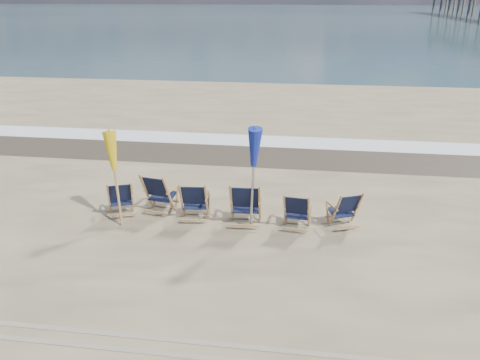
{
  "coord_description": "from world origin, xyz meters",
  "views": [
    {
      "loc": [
        1.38,
        -7.68,
        4.87
      ],
      "look_at": [
        0.0,
        2.2,
        0.9
      ],
      "focal_mm": 35.0,
      "sensor_mm": 36.0,
      "label": 1
    }
  ],
  "objects_px": {
    "beach_chair_0": "(132,198)",
    "beach_chair_3": "(259,205)",
    "beach_chair_5": "(357,209)",
    "beach_chair_2": "(206,202)",
    "umbrella_yellow": "(114,157)",
    "beach_chair_1": "(168,195)",
    "beach_chair_4": "(309,213)",
    "umbrella_blue": "(253,150)"
  },
  "relations": [
    {
      "from": "beach_chair_2",
      "to": "beach_chair_0",
      "type": "bearing_deg",
      "value": -8.29
    },
    {
      "from": "beach_chair_4",
      "to": "umbrella_yellow",
      "type": "relative_size",
      "value": 0.44
    },
    {
      "from": "beach_chair_4",
      "to": "umbrella_blue",
      "type": "relative_size",
      "value": 0.39
    },
    {
      "from": "beach_chair_0",
      "to": "beach_chair_5",
      "type": "xyz_separation_m",
      "value": [
        5.13,
        0.1,
        -0.0
      ]
    },
    {
      "from": "beach_chair_1",
      "to": "beach_chair_0",
      "type": "bearing_deg",
      "value": 18.33
    },
    {
      "from": "beach_chair_0",
      "to": "beach_chair_2",
      "type": "height_order",
      "value": "beach_chair_2"
    },
    {
      "from": "beach_chair_4",
      "to": "umbrella_blue",
      "type": "distance_m",
      "value": 1.86
    },
    {
      "from": "beach_chair_4",
      "to": "beach_chair_5",
      "type": "xyz_separation_m",
      "value": [
        1.06,
        0.37,
        -0.0
      ]
    },
    {
      "from": "beach_chair_2",
      "to": "umbrella_yellow",
      "type": "height_order",
      "value": "umbrella_yellow"
    },
    {
      "from": "beach_chair_0",
      "to": "beach_chair_5",
      "type": "relative_size",
      "value": 1.0
    },
    {
      "from": "beach_chair_3",
      "to": "umbrella_blue",
      "type": "height_order",
      "value": "umbrella_blue"
    },
    {
      "from": "beach_chair_5",
      "to": "beach_chair_0",
      "type": "bearing_deg",
      "value": -22.99
    },
    {
      "from": "umbrella_blue",
      "to": "umbrella_yellow",
      "type": "bearing_deg",
      "value": -179.48
    },
    {
      "from": "beach_chair_0",
      "to": "umbrella_yellow",
      "type": "distance_m",
      "value": 1.22
    },
    {
      "from": "beach_chair_5",
      "to": "beach_chair_4",
      "type": "bearing_deg",
      "value": -4.98
    },
    {
      "from": "beach_chair_1",
      "to": "beach_chair_4",
      "type": "bearing_deg",
      "value": -175.77
    },
    {
      "from": "beach_chair_3",
      "to": "beach_chair_1",
      "type": "bearing_deg",
      "value": -11.04
    },
    {
      "from": "beach_chair_0",
      "to": "beach_chair_4",
      "type": "distance_m",
      "value": 4.08
    },
    {
      "from": "beach_chair_1",
      "to": "umbrella_blue",
      "type": "relative_size",
      "value": 0.44
    },
    {
      "from": "beach_chair_0",
      "to": "beach_chair_3",
      "type": "xyz_separation_m",
      "value": [
        3.0,
        -0.22,
        0.09
      ]
    },
    {
      "from": "beach_chair_5",
      "to": "umbrella_blue",
      "type": "distance_m",
      "value": 2.72
    },
    {
      "from": "beach_chair_3",
      "to": "beach_chair_5",
      "type": "xyz_separation_m",
      "value": [
        2.14,
        0.31,
        -0.09
      ]
    },
    {
      "from": "beach_chair_1",
      "to": "beach_chair_2",
      "type": "distance_m",
      "value": 0.96
    },
    {
      "from": "beach_chair_0",
      "to": "beach_chair_3",
      "type": "relative_size",
      "value": 0.84
    },
    {
      "from": "beach_chair_0",
      "to": "beach_chair_2",
      "type": "bearing_deg",
      "value": 155.31
    },
    {
      "from": "beach_chair_1",
      "to": "umbrella_yellow",
      "type": "relative_size",
      "value": 0.5
    },
    {
      "from": "beach_chair_1",
      "to": "beach_chair_4",
      "type": "relative_size",
      "value": 1.13
    },
    {
      "from": "beach_chair_2",
      "to": "umbrella_blue",
      "type": "bearing_deg",
      "value": 159.87
    },
    {
      "from": "beach_chair_1",
      "to": "umbrella_blue",
      "type": "height_order",
      "value": "umbrella_blue"
    },
    {
      "from": "beach_chair_0",
      "to": "umbrella_blue",
      "type": "height_order",
      "value": "umbrella_blue"
    },
    {
      "from": "beach_chair_0",
      "to": "umbrella_blue",
      "type": "relative_size",
      "value": 0.39
    },
    {
      "from": "beach_chair_3",
      "to": "beach_chair_5",
      "type": "bearing_deg",
      "value": -174.24
    },
    {
      "from": "beach_chair_0",
      "to": "umbrella_yellow",
      "type": "bearing_deg",
      "value": 44.83
    },
    {
      "from": "umbrella_yellow",
      "to": "beach_chair_3",
      "type": "bearing_deg",
      "value": 3.39
    },
    {
      "from": "beach_chair_2",
      "to": "beach_chair_5",
      "type": "relative_size",
      "value": 1.08
    },
    {
      "from": "umbrella_blue",
      "to": "beach_chair_0",
      "type": "bearing_deg",
      "value": 172.51
    },
    {
      "from": "beach_chair_3",
      "to": "umbrella_blue",
      "type": "distance_m",
      "value": 1.34
    },
    {
      "from": "beach_chair_3",
      "to": "umbrella_yellow",
      "type": "bearing_deg",
      "value": 0.89
    },
    {
      "from": "beach_chair_3",
      "to": "umbrella_yellow",
      "type": "height_order",
      "value": "umbrella_yellow"
    },
    {
      "from": "beach_chair_2",
      "to": "beach_chair_4",
      "type": "height_order",
      "value": "beach_chair_2"
    },
    {
      "from": "beach_chair_3",
      "to": "beach_chair_2",
      "type": "bearing_deg",
      "value": -8.35
    },
    {
      "from": "umbrella_blue",
      "to": "beach_chair_2",
      "type": "bearing_deg",
      "value": 165.23
    }
  ]
}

